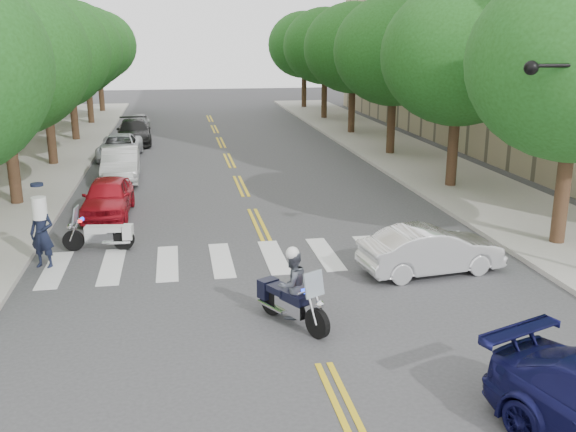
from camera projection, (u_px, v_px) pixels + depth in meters
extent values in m
plane|color=#38383A|center=(324.00, 364.00, 12.77)|extent=(140.00, 140.00, 0.00)
cube|color=#9E9991|center=(39.00, 165.00, 32.03)|extent=(5.00, 60.00, 0.15)
cube|color=#9E9991|center=(402.00, 154.00, 35.19)|extent=(5.00, 60.00, 0.15)
cylinder|color=#382316|center=(13.00, 164.00, 24.13)|extent=(0.44, 0.44, 3.32)
ellipsoid|color=#1C4A15|center=(0.00, 57.00, 23.08)|extent=(6.40, 6.40, 5.76)
cylinder|color=#382316|center=(51.00, 133.00, 31.72)|extent=(0.44, 0.44, 3.32)
ellipsoid|color=#1C4A15|center=(43.00, 52.00, 30.67)|extent=(6.40, 6.40, 5.76)
cylinder|color=#382316|center=(74.00, 114.00, 39.31)|extent=(0.44, 0.44, 3.32)
ellipsoid|color=#1C4A15|center=(68.00, 49.00, 38.25)|extent=(6.40, 6.40, 5.76)
cylinder|color=#382316|center=(90.00, 102.00, 46.89)|extent=(0.44, 0.44, 3.32)
ellipsoid|color=#1C4A15|center=(85.00, 47.00, 45.84)|extent=(6.40, 6.40, 5.76)
cylinder|color=#382316|center=(101.00, 93.00, 54.48)|extent=(0.44, 0.44, 3.32)
ellipsoid|color=#1C4A15|center=(98.00, 45.00, 53.42)|extent=(6.40, 6.40, 5.76)
cylinder|color=#382316|center=(562.00, 194.00, 19.47)|extent=(0.44, 0.44, 3.32)
cylinder|color=#382316|center=(453.00, 150.00, 27.06)|extent=(0.44, 0.44, 3.32)
ellipsoid|color=#1C4A15|center=(459.00, 55.00, 26.00)|extent=(6.40, 6.40, 5.76)
cylinder|color=#382316|center=(391.00, 125.00, 34.65)|extent=(0.44, 0.44, 3.32)
ellipsoid|color=#1C4A15|center=(394.00, 51.00, 33.59)|extent=(6.40, 6.40, 5.76)
cylinder|color=#382316|center=(352.00, 109.00, 42.23)|extent=(0.44, 0.44, 3.32)
ellipsoid|color=#1C4A15|center=(353.00, 48.00, 41.18)|extent=(6.40, 6.40, 5.76)
cylinder|color=#382316|center=(324.00, 98.00, 49.82)|extent=(0.44, 0.44, 3.32)
ellipsoid|color=#1C4A15|center=(325.00, 46.00, 48.76)|extent=(6.40, 6.40, 5.76)
cylinder|color=#382316|center=(304.00, 90.00, 57.40)|extent=(0.44, 0.44, 3.32)
ellipsoid|color=#1C4A15|center=(304.00, 45.00, 56.35)|extent=(6.40, 6.40, 5.76)
cylinder|color=black|center=(573.00, 65.00, 15.74)|extent=(2.40, 0.10, 0.10)
sphere|color=black|center=(531.00, 68.00, 15.57)|extent=(0.36, 0.36, 0.36)
cylinder|color=black|center=(317.00, 323.00, 13.79)|extent=(0.45, 0.66, 0.68)
cylinder|color=black|center=(272.00, 300.00, 14.98)|extent=(0.49, 0.68, 0.68)
cube|color=silver|center=(292.00, 306.00, 14.39)|extent=(0.72, 0.94, 0.32)
cube|color=black|center=(295.00, 297.00, 14.25)|extent=(0.65, 0.79, 0.22)
cube|color=black|center=(280.00, 289.00, 14.65)|extent=(0.62, 0.67, 0.16)
cube|color=black|center=(268.00, 288.00, 15.02)|extent=(0.53, 0.48, 0.45)
cube|color=#8C99A5|center=(314.00, 284.00, 13.65)|extent=(0.51, 0.38, 0.55)
cube|color=red|center=(313.00, 288.00, 13.90)|extent=(0.14, 0.14, 0.08)
cube|color=#0C26E5|center=(304.00, 291.00, 13.75)|extent=(0.14, 0.14, 0.08)
imported|color=#474C56|center=(292.00, 285.00, 14.25)|extent=(0.96, 0.89, 1.57)
sphere|color=silver|center=(292.00, 253.00, 14.05)|extent=(0.30, 0.30, 0.30)
cylinder|color=black|center=(74.00, 240.00, 19.43)|extent=(0.65, 0.20, 0.64)
cylinder|color=black|center=(124.00, 240.00, 19.52)|extent=(0.65, 0.24, 0.64)
cube|color=silver|center=(100.00, 237.00, 19.45)|extent=(0.88, 0.39, 0.30)
cube|color=silver|center=(96.00, 229.00, 19.38)|extent=(0.69, 0.41, 0.21)
cube|color=silver|center=(114.00, 228.00, 19.41)|extent=(0.56, 0.43, 0.15)
cube|color=silver|center=(128.00, 232.00, 19.46)|extent=(0.33, 0.44, 0.42)
cube|color=#8C99A5|center=(75.00, 215.00, 19.22)|extent=(0.20, 0.48, 0.51)
cube|color=red|center=(80.00, 221.00, 19.17)|extent=(0.10, 0.10, 0.08)
cube|color=#0C26E5|center=(82.00, 219.00, 19.38)|extent=(0.10, 0.10, 0.08)
imported|color=black|center=(42.00, 234.00, 17.87)|extent=(0.84, 0.71, 1.96)
imported|color=silver|center=(431.00, 250.00, 17.54)|extent=(4.09, 1.87, 1.30)
imported|color=#B21220|center=(108.00, 197.00, 23.18)|extent=(1.78, 4.10, 1.38)
imported|color=#BDBDBD|center=(121.00, 164.00, 28.78)|extent=(1.69, 4.53, 1.48)
imported|color=#B6BABF|center=(120.00, 147.00, 33.94)|extent=(2.25, 4.65, 1.28)
imported|color=black|center=(134.00, 132.00, 38.74)|extent=(2.29, 5.05, 1.43)
imported|color=#A9AAAF|center=(138.00, 122.00, 43.99)|extent=(1.50, 3.49, 1.17)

